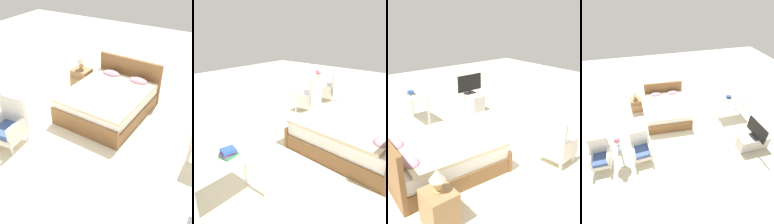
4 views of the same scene
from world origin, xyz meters
The scene contains 5 objects.
ground_plane centered at (0.00, 0.00, 0.00)m, with size 16.00×16.00×0.00m, color beige.
bed centered at (-0.09, 1.17, 0.30)m, with size 1.67×2.06×0.96m.
armchair_by_window_right centered at (-1.21, -0.67, 0.37)m, with size 0.59×0.59×0.92m.
nightstand centered at (-1.22, 1.80, 0.26)m, with size 0.44×0.41×0.52m.
table_lamp centered at (-1.22, 1.80, 0.74)m, with size 0.22×0.22×0.33m.
Camera 1 is at (2.11, -3.20, 3.28)m, focal length 42.00 mm.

